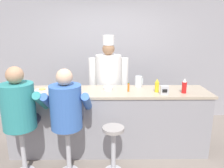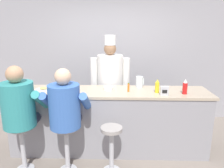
# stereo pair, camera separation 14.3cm
# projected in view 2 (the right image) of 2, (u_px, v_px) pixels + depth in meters

# --- Properties ---
(ground_plane) EXTENTS (20.00, 20.00, 0.00)m
(ground_plane) POSITION_uv_depth(u_px,v_px,m) (108.00, 160.00, 3.41)
(ground_plane) COLOR slate
(wall_back) EXTENTS (10.00, 0.06, 2.70)m
(wall_back) POSITION_uv_depth(u_px,v_px,m) (112.00, 58.00, 4.82)
(wall_back) COLOR #99999E
(wall_back) RESTS_ON ground_plane
(diner_counter) EXTENTS (3.19, 0.69, 1.03)m
(diner_counter) POSITION_uv_depth(u_px,v_px,m) (109.00, 120.00, 3.62)
(diner_counter) COLOR gray
(diner_counter) RESTS_ON ground_plane
(ketchup_bottle_red) EXTENTS (0.07, 0.07, 0.23)m
(ketchup_bottle_red) POSITION_uv_depth(u_px,v_px,m) (185.00, 87.00, 3.30)
(ketchup_bottle_red) COLOR red
(ketchup_bottle_red) RESTS_ON diner_counter
(mustard_bottle_yellow) EXTENTS (0.07, 0.07, 0.21)m
(mustard_bottle_yellow) POSITION_uv_depth(u_px,v_px,m) (157.00, 86.00, 3.37)
(mustard_bottle_yellow) COLOR yellow
(mustard_bottle_yellow) RESTS_ON diner_counter
(hot_sauce_bottle_orange) EXTENTS (0.03, 0.03, 0.14)m
(hot_sauce_bottle_orange) POSITION_uv_depth(u_px,v_px,m) (128.00, 87.00, 3.42)
(hot_sauce_bottle_orange) COLOR orange
(hot_sauce_bottle_orange) RESTS_ON diner_counter
(water_pitcher_clear) EXTENTS (0.13, 0.12, 0.19)m
(water_pitcher_clear) POSITION_uv_depth(u_px,v_px,m) (139.00, 82.00, 3.68)
(water_pitcher_clear) COLOR silver
(water_pitcher_clear) RESTS_ON diner_counter
(breakfast_plate) EXTENTS (0.27, 0.27, 0.05)m
(breakfast_plate) POSITION_uv_depth(u_px,v_px,m) (43.00, 89.00, 3.52)
(breakfast_plate) COLOR white
(breakfast_plate) RESTS_ON diner_counter
(cereal_bowl) EXTENTS (0.16, 0.16, 0.05)m
(cereal_bowl) POSITION_uv_depth(u_px,v_px,m) (108.00, 88.00, 3.52)
(cereal_bowl) COLOR white
(cereal_bowl) RESTS_ON diner_counter
(coffee_mug_blue) EXTENTS (0.12, 0.08, 0.08)m
(coffee_mug_blue) POSITION_uv_depth(u_px,v_px,m) (31.00, 92.00, 3.25)
(coffee_mug_blue) COLOR #4C7AB2
(coffee_mug_blue) RESTS_ON diner_counter
(napkin_dispenser_chrome) EXTENTS (0.12, 0.07, 0.14)m
(napkin_dispenser_chrome) POSITION_uv_depth(u_px,v_px,m) (164.00, 91.00, 3.23)
(napkin_dispenser_chrome) COLOR silver
(napkin_dispenser_chrome) RESTS_ON diner_counter
(diner_seated_teal) EXTENTS (0.66, 0.65, 1.53)m
(diner_seated_teal) POSITION_uv_depth(u_px,v_px,m) (20.00, 106.00, 2.98)
(diner_seated_teal) COLOR #B2B5BA
(diner_seated_teal) RESTS_ON ground_plane
(diner_seated_blue) EXTENTS (0.64, 0.63, 1.50)m
(diner_seated_blue) POSITION_uv_depth(u_px,v_px,m) (65.00, 108.00, 2.96)
(diner_seated_blue) COLOR #B2B5BA
(diner_seated_blue) RESTS_ON ground_plane
(empty_stool_round) EXTENTS (0.30, 0.30, 0.69)m
(empty_stool_round) POSITION_uv_depth(u_px,v_px,m) (112.00, 142.00, 3.03)
(empty_stool_round) COLOR #B2B5BA
(empty_stool_round) RESTS_ON ground_plane
(cook_in_whites_near) EXTENTS (0.73, 0.47, 1.88)m
(cook_in_whites_near) POSITION_uv_depth(u_px,v_px,m) (110.00, 81.00, 4.10)
(cook_in_whites_near) COLOR #232328
(cook_in_whites_near) RESTS_ON ground_plane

